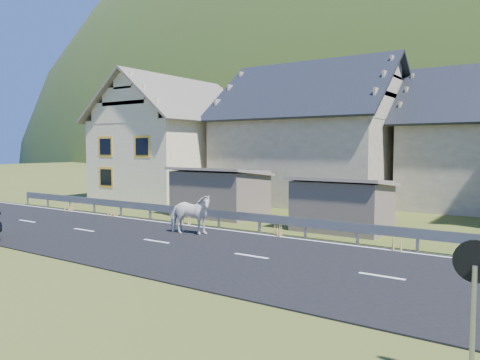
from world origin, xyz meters
The scene contains 11 objects.
ground centered at (0.00, 0.00, 0.00)m, with size 160.00×160.00×0.00m, color #394B15.
road centered at (0.00, 0.00, 0.02)m, with size 60.00×7.00×0.04m, color black.
lane_markings centered at (0.00, 0.00, 0.04)m, with size 60.00×6.60×0.01m, color silver.
guardrail centered at (0.00, 3.68, 0.56)m, with size 28.10×0.09×0.75m.
shed_left centered at (-2.00, 6.50, 1.10)m, with size 4.30×3.30×2.40m, color #706055.
shed_right centered at (4.50, 6.00, 1.00)m, with size 3.80×2.90×2.20m, color #706055.
house_cream centered at (-10.00, 12.00, 4.36)m, with size 7.80×9.80×8.30m.
house_stone_a centered at (-1.00, 15.00, 4.63)m, with size 10.80×9.80×8.90m.
conifer_patch centered at (-55.00, 110.00, 6.00)m, with size 76.00×50.00×28.00m, color black.
horse centered at (0.09, 1.73, 0.81)m, with size 1.83×0.83×1.55m, color white.
traffic_mirror centered at (10.77, -4.94, 1.55)m, with size 0.59×0.16×2.12m.
Camera 1 is at (11.63, -11.83, 3.35)m, focal length 35.00 mm.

